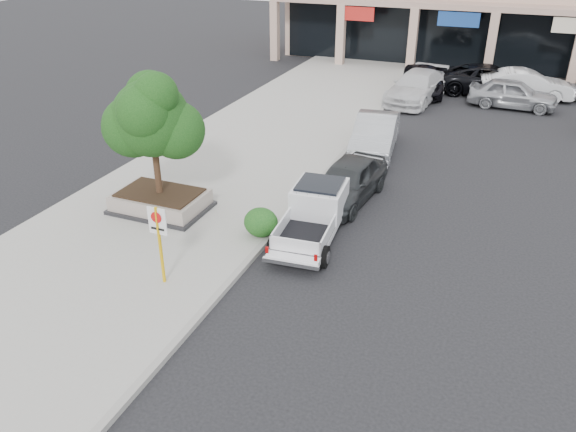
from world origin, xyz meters
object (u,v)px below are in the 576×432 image
(pickup_truck, at_px, (312,216))
(lot_car_d, at_px, (490,80))
(lot_car_b, at_px, (526,85))
(curb_car_c, at_px, (416,87))
(lot_car_a, at_px, (513,94))
(planter_tree, at_px, (157,118))
(planter, at_px, (161,201))
(no_parking_sign, at_px, (159,235))
(curb_car_a, at_px, (348,181))
(curb_car_b, at_px, (375,135))
(curb_car_d, at_px, (423,80))

(pickup_truck, relative_size, lot_car_d, 0.82)
(lot_car_d, bearing_deg, lot_car_b, -116.36)
(lot_car_b, bearing_deg, lot_car_d, 63.27)
(curb_car_c, relative_size, lot_car_a, 1.23)
(curb_car_c, bearing_deg, lot_car_b, 34.41)
(planter_tree, distance_m, lot_car_d, 22.59)
(planter, bearing_deg, lot_car_b, 60.91)
(planter, relative_size, pickup_truck, 0.66)
(pickup_truck, height_order, lot_car_a, lot_car_a)
(planter_tree, bearing_deg, planter, -131.03)
(no_parking_sign, height_order, pickup_truck, no_parking_sign)
(lot_car_d, bearing_deg, lot_car_a, -163.02)
(planter_tree, distance_m, curb_car_c, 18.14)
(lot_car_a, relative_size, lot_car_d, 0.78)
(pickup_truck, relative_size, curb_car_a, 1.09)
(pickup_truck, xyz_separation_m, curb_car_c, (0.08, 16.87, 0.06))
(pickup_truck, bearing_deg, lot_car_a, 68.68)
(curb_car_b, height_order, curb_car_c, curb_car_c)
(lot_car_b, bearing_deg, no_parking_sign, 149.22)
(curb_car_c, height_order, lot_car_b, lot_car_b)
(curb_car_b, bearing_deg, lot_car_b, 55.87)
(curb_car_a, bearing_deg, no_parking_sign, -106.96)
(planter, distance_m, lot_car_b, 23.03)
(curb_car_c, xyz_separation_m, lot_car_b, (5.69, 2.83, 0.00))
(planter, xyz_separation_m, pickup_truck, (5.43, 0.42, 0.29))
(planter, xyz_separation_m, curb_car_c, (5.50, 17.29, 0.35))
(planter, height_order, lot_car_a, lot_car_a)
(pickup_truck, xyz_separation_m, lot_car_a, (5.18, 17.60, 0.02))
(curb_car_b, distance_m, lot_car_a, 10.78)
(pickup_truck, bearing_deg, no_parking_sign, -129.31)
(curb_car_c, distance_m, lot_car_d, 5.03)
(pickup_truck, relative_size, lot_car_b, 0.96)
(curb_car_b, height_order, curb_car_d, curb_car_b)
(curb_car_b, height_order, lot_car_b, lot_car_b)
(planter_tree, distance_m, curb_car_d, 20.00)
(no_parking_sign, xyz_separation_m, lot_car_b, (8.62, 23.86, -0.80))
(curb_car_d, height_order, lot_car_a, lot_car_a)
(curb_car_b, relative_size, curb_car_d, 0.88)
(pickup_truck, bearing_deg, curb_car_d, 84.84)
(curb_car_a, bearing_deg, curb_car_d, 96.76)
(lot_car_a, bearing_deg, curb_car_c, 100.21)
(curb_car_c, bearing_deg, no_parking_sign, -89.95)
(curb_car_b, xyz_separation_m, lot_car_b, (5.84, 11.52, 0.02))
(no_parking_sign, relative_size, lot_car_b, 0.46)
(planter, bearing_deg, lot_car_a, 59.50)
(planter, xyz_separation_m, lot_car_a, (10.61, 18.01, 0.32))
(pickup_truck, distance_m, lot_car_d, 20.61)
(curb_car_c, relative_size, lot_car_d, 0.96)
(pickup_truck, bearing_deg, lot_car_d, 74.49)
(curb_car_c, xyz_separation_m, lot_car_a, (5.11, 0.72, -0.04))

